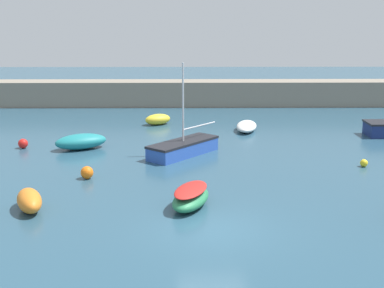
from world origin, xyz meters
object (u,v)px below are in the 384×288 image
Objects in this scene: rowboat_with_red_cover at (191,197)px; mooring_buoy_orange at (87,173)px; sailboat_twin_hulled at (183,148)px; open_tender_yellow at (246,126)px; mooring_buoy_yellow at (364,163)px; dinghy_near_pier at (29,200)px; mooring_buoy_red at (23,144)px; fishing_dinghy_green at (158,119)px; rowboat_blue_near at (81,142)px.

mooring_buoy_orange is (-4.73, 3.76, -0.12)m from rowboat_with_red_cover.
sailboat_twin_hulled reaches higher than open_tender_yellow.
mooring_buoy_orange reaches higher than mooring_buoy_yellow.
dinghy_near_pier reaches higher than mooring_buoy_red.
fishing_dinghy_green reaches higher than open_tender_yellow.
dinghy_near_pier is at bearing -68.16° from rowboat_with_red_cover.
sailboat_twin_hulled reaches higher than fishing_dinghy_green.
dinghy_near_pier is at bearing 63.59° from rowboat_blue_near.
rowboat_blue_near is 1.42× the size of dinghy_near_pier.
rowboat_blue_near reaches higher than mooring_buoy_yellow.
rowboat_with_red_cover is 4.96× the size of mooring_buoy_orange.
mooring_buoy_red is at bearing 128.73° from mooring_buoy_orange.
dinghy_near_pier is (-9.93, -14.49, 0.12)m from open_tender_yellow.
fishing_dinghy_green is 0.94× the size of dinghy_near_pier.
rowboat_with_red_cover reaches higher than fishing_dinghy_green.
mooring_buoy_yellow is 0.65× the size of mooring_buoy_orange.
rowboat_blue_near is at bearing 103.51° from mooring_buoy_orange.
sailboat_twin_hulled is 7.42m from open_tender_yellow.
rowboat_with_red_cover is 13.39m from mooring_buoy_red.
rowboat_blue_near is at bearing -63.42° from sailboat_twin_hulled.
mooring_buoy_yellow is at bearing 141.77° from rowboat_with_red_cover.
rowboat_with_red_cover reaches higher than mooring_buoy_red.
open_tender_yellow is 13.90m from mooring_buoy_red.
rowboat_blue_near is at bearing -3.37° from mooring_buoy_red.
fishing_dinghy_green is 12.66m from mooring_buoy_orange.
mooring_buoy_orange is (-2.61, -12.39, -0.07)m from fishing_dinghy_green.
sailboat_twin_hulled is 13.00× the size of mooring_buoy_yellow.
mooring_buoy_red is (-18.00, 3.95, 0.08)m from mooring_buoy_yellow.
mooring_buoy_red is at bearing -29.09° from rowboat_blue_near.
sailboat_twin_hulled is 1.51× the size of open_tender_yellow.
rowboat_blue_near is 3.31m from mooring_buoy_red.
open_tender_yellow is 1.44× the size of dinghy_near_pier.
open_tender_yellow is at bearing 19.35° from mooring_buoy_red.
dinghy_near_pier is at bearing -109.62° from mooring_buoy_orange.
dinghy_near_pier is at bearing 5.08° from sailboat_twin_hulled.
mooring_buoy_yellow is at bearing 115.61° from sailboat_twin_hulled.
sailboat_twin_hulled is 2.18× the size of dinghy_near_pier.
rowboat_with_red_cover is 6.20m from dinghy_near_pier.
rowboat_with_red_cover is at bearing -4.94° from open_tender_yellow.
rowboat_with_red_cover is 1.36× the size of fishing_dinghy_green.
mooring_buoy_yellow is (4.89, -8.55, -0.10)m from open_tender_yellow.
dinghy_near_pier is 4.35m from mooring_buoy_orange.
mooring_buoy_red is at bearing 167.63° from mooring_buoy_yellow.
dinghy_near_pier reaches higher than open_tender_yellow.
open_tender_yellow is 5.57× the size of mooring_buoy_orange.
mooring_buoy_orange is at bearing -51.27° from mooring_buoy_red.
rowboat_with_red_cover reaches higher than mooring_buoy_yellow.
fishing_dinghy_green is at bearing -145.89° from rowboat_blue_near.
fishing_dinghy_green is 16.98m from dinghy_near_pier.
rowboat_with_red_cover is 16.29m from fishing_dinghy_green.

